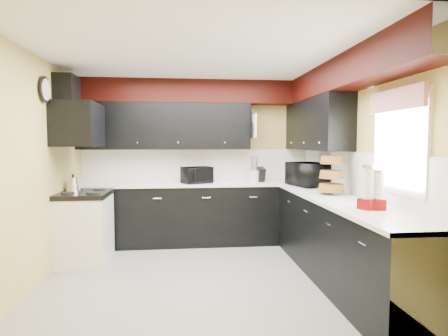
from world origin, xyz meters
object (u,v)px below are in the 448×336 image
object	(u,v)px
microwave	(308,174)
knife_block	(261,175)
utensil_crock	(254,176)
toaster_oven	(197,175)
kettle	(73,184)

from	to	relation	value
microwave	knife_block	size ratio (longest dim) A/B	2.69
utensil_crock	knife_block	size ratio (longest dim) A/B	0.79
toaster_oven	utensil_crock	bearing A→B (deg)	-16.43
microwave	utensil_crock	xyz separation A→B (m)	(-0.65, 0.64, -0.08)
toaster_oven	knife_block	size ratio (longest dim) A/B	1.90
microwave	utensil_crock	world-z (taller)	microwave
knife_block	utensil_crock	bearing A→B (deg)	157.20
microwave	utensil_crock	size ratio (longest dim) A/B	3.40
knife_block	kettle	distance (m)	2.72
microwave	kettle	size ratio (longest dim) A/B	3.12
toaster_oven	kettle	xyz separation A→B (m)	(-1.65, -0.55, -0.06)
knife_block	kettle	xyz separation A→B (m)	(-2.65, -0.63, -0.05)
toaster_oven	microwave	distance (m)	1.64
microwave	knife_block	xyz separation A→B (m)	(-0.55, 0.62, -0.05)
utensil_crock	microwave	bearing A→B (deg)	-44.54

